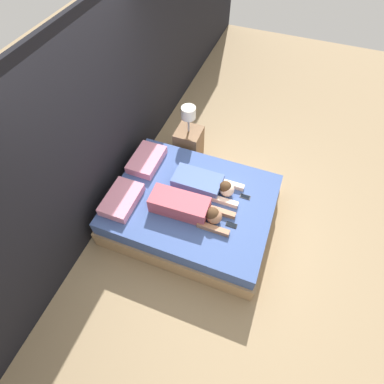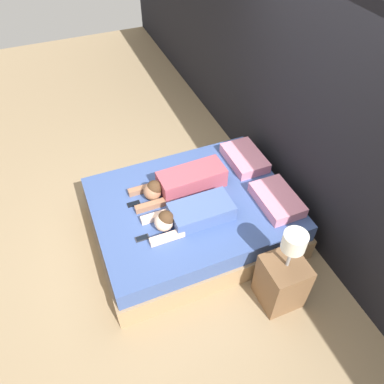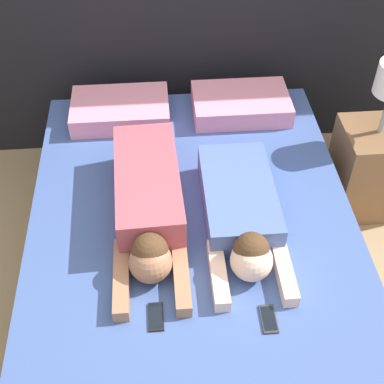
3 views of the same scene
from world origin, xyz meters
name	(u,v)px [view 3 (image 3 of 3)]	position (x,y,z in m)	size (l,w,h in m)	color
ground_plane	(192,273)	(0.00, 0.00, 0.00)	(12.00, 12.00, 0.00)	#9E8460
bed	(192,245)	(0.00, 0.00, 0.25)	(1.72, 2.19, 0.52)	tan
pillow_head_left	(120,110)	(-0.37, 0.84, 0.58)	(0.59, 0.39, 0.12)	pink
pillow_head_right	(241,104)	(0.37, 0.84, 0.58)	(0.59, 0.39, 0.12)	pink
person_left	(148,203)	(-0.22, -0.02, 0.63)	(0.34, 1.08, 0.23)	#B24C59
person_right	(242,214)	(0.24, -0.11, 0.60)	(0.37, 0.94, 0.22)	#4C66A5
cell_phone_left	(156,317)	(-0.20, -0.60, 0.52)	(0.07, 0.14, 0.01)	black
cell_phone_right	(269,319)	(0.28, -0.65, 0.52)	(0.07, 0.14, 0.01)	#2D2D33
nightstand	(370,163)	(1.13, 0.48, 0.35)	(0.39, 0.39, 1.04)	brown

